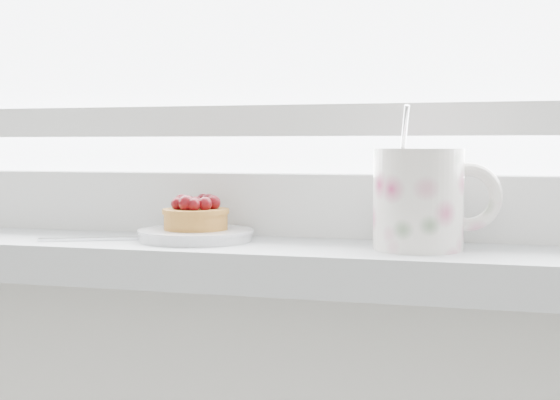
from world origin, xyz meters
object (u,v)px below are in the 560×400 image
(floral_mug, at_px, (422,197))
(fork, at_px, (123,238))
(saucer, at_px, (196,235))
(raspberry_tart, at_px, (196,214))

(floral_mug, bearing_deg, fork, -178.29)
(fork, bearing_deg, saucer, 12.02)
(fork, bearing_deg, raspberry_tart, 12.17)
(floral_mug, bearing_deg, raspberry_tart, 178.27)
(raspberry_tart, relative_size, fork, 0.42)
(floral_mug, distance_m, fork, 0.32)
(saucer, distance_m, fork, 0.08)
(floral_mug, xyz_separation_m, fork, (-0.32, -0.01, -0.05))
(raspberry_tart, xyz_separation_m, floral_mug, (0.24, -0.01, 0.02))
(raspberry_tart, bearing_deg, floral_mug, -1.73)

